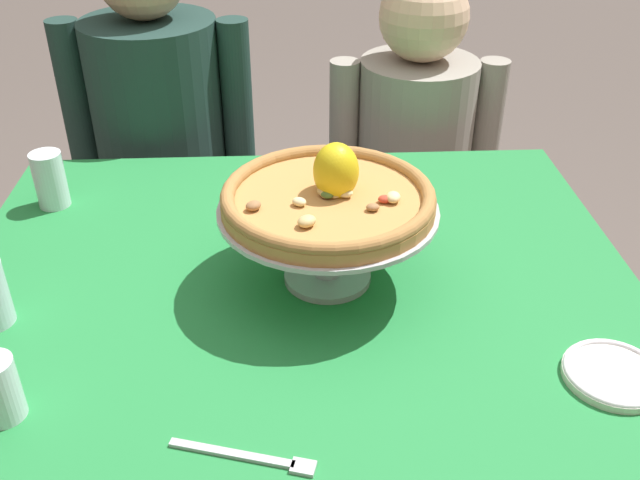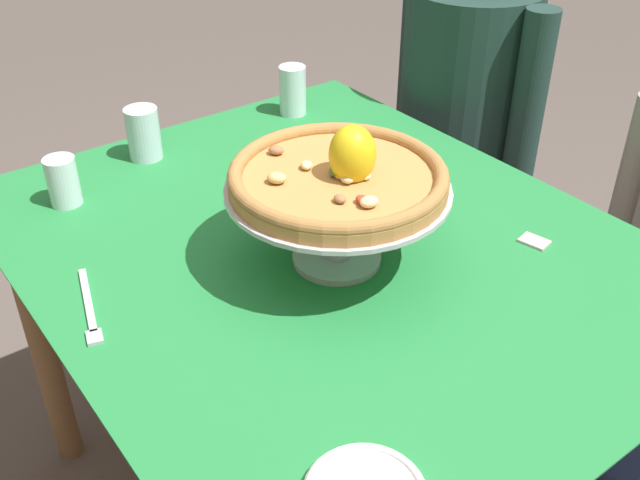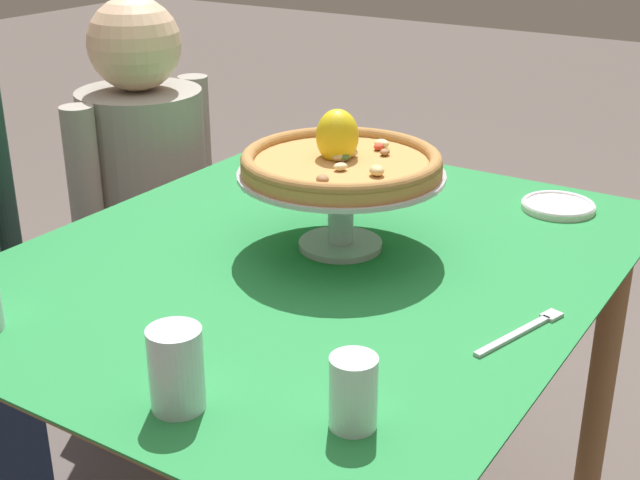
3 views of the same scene
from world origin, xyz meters
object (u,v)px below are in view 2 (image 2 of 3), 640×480
object	(u,v)px
pizza	(339,175)
sugar_packet	(534,241)
water_glass_front_left	(63,184)
diner_left	(459,147)
water_glass_back_left	(293,93)
pizza_stand	(338,207)
dinner_fork	(90,309)
water_glass_side_left	(144,136)

from	to	relation	value
pizza	sugar_packet	xyz separation A→B (m)	(0.17, 0.32, -0.17)
water_glass_front_left	diner_left	xyz separation A→B (m)	(0.07, 1.04, -0.20)
water_glass_back_left	pizza_stand	bearing A→B (deg)	-28.10
pizza	water_glass_front_left	size ratio (longest dim) A/B	3.69
pizza	dinner_fork	size ratio (longest dim) A/B	1.82
sugar_packet	diner_left	bearing A→B (deg)	143.95
pizza	dinner_fork	distance (m)	0.45
water_glass_back_left	water_glass_front_left	distance (m)	0.61
dinner_fork	diner_left	world-z (taller)	diner_left
pizza	water_glass_front_left	xyz separation A→B (m)	(-0.47, -0.31, -0.13)
dinner_fork	pizza	bearing A→B (deg)	72.57
water_glass_front_left	dinner_fork	bearing A→B (deg)	-15.46
diner_left	water_glass_back_left	bearing A→B (deg)	-109.63
water_glass_front_left	water_glass_back_left	bearing A→B (deg)	98.17
water_glass_side_left	diner_left	world-z (taller)	diner_left
sugar_packet	diner_left	xyz separation A→B (m)	(-0.57, 0.42, -0.16)
water_glass_back_left	diner_left	bearing A→B (deg)	70.37
water_glass_side_left	pizza	bearing A→B (deg)	9.58
pizza_stand	water_glass_front_left	bearing A→B (deg)	-147.10
diner_left	water_glass_front_left	bearing A→B (deg)	-93.84
pizza_stand	water_glass_side_left	world-z (taller)	pizza_stand
pizza_stand	water_glass_front_left	world-z (taller)	pizza_stand
pizza_stand	water_glass_front_left	distance (m)	0.56
pizza_stand	water_glass_side_left	bearing A→B (deg)	-170.49
pizza	water_glass_side_left	world-z (taller)	pizza
water_glass_back_left	water_glass_side_left	distance (m)	0.39
pizza_stand	dinner_fork	bearing A→B (deg)	-107.29
pizza_stand	pizza	xyz separation A→B (m)	(0.00, 0.00, 0.06)
water_glass_back_left	diner_left	world-z (taller)	diner_left
diner_left	water_glass_side_left	bearing A→B (deg)	-100.64
pizza_stand	water_glass_back_left	world-z (taller)	pizza_stand
water_glass_side_left	water_glass_front_left	size ratio (longest dim) A/B	1.17
sugar_packet	water_glass_side_left	bearing A→B (deg)	-150.37
pizza	pizza_stand	bearing A→B (deg)	-146.21
pizza_stand	water_glass_back_left	bearing A→B (deg)	151.90
sugar_packet	diner_left	size ratio (longest dim) A/B	0.04
pizza_stand	dinner_fork	world-z (taller)	pizza_stand
pizza_stand	diner_left	size ratio (longest dim) A/B	0.30
water_glass_side_left	dinner_fork	distance (m)	0.53
pizza	dinner_fork	bearing A→B (deg)	-107.43
water_glass_side_left	water_glass_back_left	bearing A→B (deg)	90.07
sugar_packet	diner_left	world-z (taller)	diner_left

